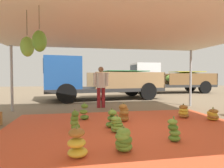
{
  "coord_description": "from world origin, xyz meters",
  "views": [
    {
      "loc": [
        -1.29,
        -4.79,
        1.36
      ],
      "look_at": [
        0.02,
        2.59,
        1.06
      ],
      "focal_mm": 31.14,
      "sensor_mm": 36.0,
      "label": 1
    }
  ],
  "objects": [
    {
      "name": "cargo_truck_far",
      "position": [
        6.12,
        10.08,
        1.19
      ],
      "size": [
        6.69,
        2.32,
        2.4
      ],
      "color": "#2D2D2D",
      "rests_on": "ground"
    },
    {
      "name": "tarp_orange",
      "position": [
        0.0,
        0.0,
        0.01
      ],
      "size": [
        6.42,
        4.86,
        0.01
      ],
      "primitive_type": "cube",
      "color": "#D1512D",
      "rests_on": "ground"
    },
    {
      "name": "ground_plane",
      "position": [
        0.0,
        3.0,
        0.0
      ],
      "size": [
        40.0,
        40.0,
        0.0
      ],
      "primitive_type": "plane",
      "color": "#7F6B51"
    },
    {
      "name": "worker_0",
      "position": [
        -0.29,
        3.57,
        1.04
      ],
      "size": [
        0.65,
        0.4,
        1.78
      ],
      "color": "maroon",
      "rests_on": "ground"
    },
    {
      "name": "banana_bunch_6",
      "position": [
        -1.31,
        -1.53,
        0.23
      ],
      "size": [
        0.47,
        0.47,
        0.52
      ],
      "color": "gold",
      "rests_on": "tarp_orange"
    },
    {
      "name": "banana_bunch_2",
      "position": [
        -0.49,
        -1.45,
        0.21
      ],
      "size": [
        0.42,
        0.41,
        0.46
      ],
      "color": "#60932D",
      "rests_on": "tarp_orange"
    },
    {
      "name": "banana_bunch_4",
      "position": [
        -1.36,
        0.08,
        0.24
      ],
      "size": [
        0.28,
        0.28,
        0.53
      ],
      "color": "#60932D",
      "rests_on": "tarp_orange"
    },
    {
      "name": "tent_canopy",
      "position": [
        -0.02,
        -0.1,
        2.53
      ],
      "size": [
        8.0,
        7.0,
        2.61
      ],
      "color": "#9EA0A5",
      "rests_on": "ground"
    },
    {
      "name": "cargo_truck_main",
      "position": [
        -0.07,
        6.57,
        1.18
      ],
      "size": [
        7.02,
        3.42,
        2.4
      ],
      "color": "#2D2D2D",
      "rests_on": "ground"
    },
    {
      "name": "banana_bunch_8",
      "position": [
        0.07,
        0.83,
        0.26
      ],
      "size": [
        0.38,
        0.38,
        0.56
      ],
      "color": "#996628",
      "rests_on": "tarp_orange"
    },
    {
      "name": "banana_bunch_5",
      "position": [
        -1.09,
        1.26,
        0.24
      ],
      "size": [
        0.34,
        0.33,
        0.54
      ],
      "color": "#477523",
      "rests_on": "tarp_orange"
    },
    {
      "name": "banana_bunch_10",
      "position": [
        -0.4,
        0.22,
        0.22
      ],
      "size": [
        0.38,
        0.38,
        0.51
      ],
      "color": "#518428",
      "rests_on": "tarp_orange"
    },
    {
      "name": "banana_bunch_7",
      "position": [
        2.79,
        0.48,
        0.18
      ],
      "size": [
        0.45,
        0.47,
        0.41
      ],
      "color": "gold",
      "rests_on": "tarp_orange"
    },
    {
      "name": "banana_bunch_1",
      "position": [
        0.68,
        -1.08,
        0.22
      ],
      "size": [
        0.34,
        0.33,
        0.51
      ],
      "color": "#518428",
      "rests_on": "tarp_orange"
    },
    {
      "name": "banana_bunch_0",
      "position": [
        2.1,
        0.97,
        0.21
      ],
      "size": [
        0.42,
        0.43,
        0.47
      ],
      "color": "#996628",
      "rests_on": "tarp_orange"
    },
    {
      "name": "banana_bunch_3",
      "position": [
        -0.36,
        -0.26,
        0.19
      ],
      "size": [
        0.42,
        0.43,
        0.44
      ],
      "color": "#6B9E38",
      "rests_on": "tarp_orange"
    }
  ]
}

